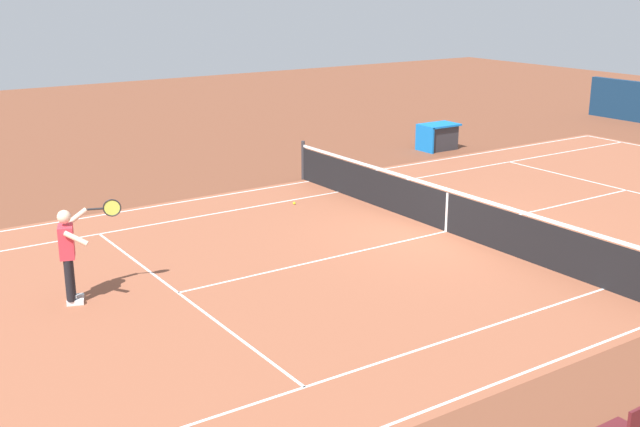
% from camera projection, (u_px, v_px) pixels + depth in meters
% --- Properties ---
extents(ground_plane, '(60.00, 60.00, 0.00)m').
position_uv_depth(ground_plane, '(446.00, 231.00, 17.50)').
color(ground_plane, brown).
extents(court_slab, '(24.20, 11.40, 0.00)m').
position_uv_depth(court_slab, '(446.00, 231.00, 17.50)').
color(court_slab, '#935138').
rests_on(court_slab, ground_plane).
extents(court_line_markings, '(23.85, 11.05, 0.01)m').
position_uv_depth(court_line_markings, '(446.00, 231.00, 17.50)').
color(court_line_markings, white).
rests_on(court_line_markings, ground_plane).
extents(tennis_net, '(0.10, 11.70, 1.08)m').
position_uv_depth(tennis_net, '(447.00, 210.00, 17.36)').
color(tennis_net, '#2D2D33').
rests_on(tennis_net, ground_plane).
extents(tennis_player_near, '(1.18, 0.74, 1.70)m').
position_uv_depth(tennis_player_near, '(69.00, 251.00, 13.40)').
color(tennis_player_near, black).
rests_on(tennis_player_near, ground_plane).
extents(tennis_ball, '(0.07, 0.07, 0.07)m').
position_uv_depth(tennis_ball, '(294.00, 203.00, 19.60)').
color(tennis_ball, '#CCE01E').
rests_on(tennis_ball, ground_plane).
extents(equipment_cart_tarped, '(1.25, 0.84, 0.85)m').
position_uv_depth(equipment_cart_tarped, '(438.00, 137.00, 25.84)').
color(equipment_cart_tarped, '#2D2D33').
rests_on(equipment_cart_tarped, ground_plane).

